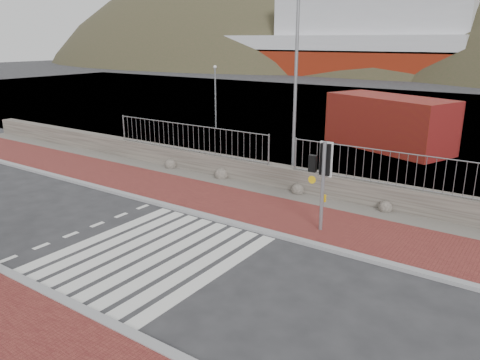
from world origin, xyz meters
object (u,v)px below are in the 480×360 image
Objects in this scene: shipping_container at (389,123)px; traffic_signal_far at (322,167)px; streetlight at (298,82)px; ferry at (335,41)px.

traffic_signal_far is at bearing -59.87° from shipping_container.
shipping_container is (-2.01, 12.69, -0.67)m from traffic_signal_far.
ferry is at bearing 134.64° from streetlight.
ferry is at bearing -68.49° from traffic_signal_far.
shipping_container is at bearing 105.48° from streetlight.
ferry is 64.78m from streetlight.
traffic_signal_far is 5.42m from streetlight.
traffic_signal_far is 0.42× the size of shipping_container.
ferry is 7.42× the size of shipping_container.
streetlight is (-3.03, 3.98, 2.08)m from traffic_signal_far.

